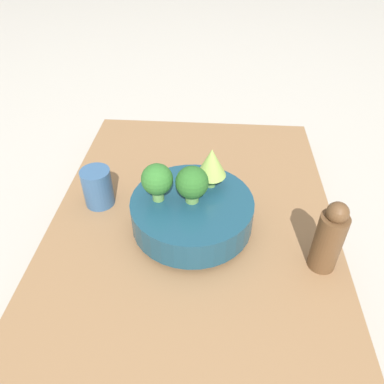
% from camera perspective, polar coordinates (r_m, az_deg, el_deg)
% --- Properties ---
extents(ground_plane, '(6.00, 6.00, 0.00)m').
position_cam_1_polar(ground_plane, '(0.84, 0.00, -7.82)').
color(ground_plane, '#ADA89E').
extents(table, '(0.91, 0.62, 0.05)m').
position_cam_1_polar(table, '(0.82, 0.00, -6.65)').
color(table, olive).
rests_on(table, ground_plane).
extents(bowl, '(0.25, 0.25, 0.08)m').
position_cam_1_polar(bowl, '(0.78, -0.00, -3.01)').
color(bowl, navy).
rests_on(bowl, table).
extents(broccoli_floret_front, '(0.06, 0.06, 0.08)m').
position_cam_1_polar(broccoli_floret_front, '(0.73, -5.30, 1.97)').
color(broccoli_floret_front, '#609347').
rests_on(broccoli_floret_front, bowl).
extents(broccoli_floret_center, '(0.07, 0.07, 0.08)m').
position_cam_1_polar(broccoli_floret_center, '(0.73, 0.00, 1.48)').
color(broccoli_floret_center, '#609347').
rests_on(broccoli_floret_center, bowl).
extents(romanesco_piece_far, '(0.06, 0.06, 0.09)m').
position_cam_1_polar(romanesco_piece_far, '(0.76, 3.00, 4.41)').
color(romanesco_piece_far, '#609347').
rests_on(romanesco_piece_far, bowl).
extents(cup, '(0.07, 0.07, 0.09)m').
position_cam_1_polar(cup, '(0.86, -14.18, 0.70)').
color(cup, '#33567F').
rests_on(cup, table).
extents(pepper_mill, '(0.05, 0.05, 0.16)m').
position_cam_1_polar(pepper_mill, '(0.73, 20.17, -6.62)').
color(pepper_mill, brown).
rests_on(pepper_mill, table).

